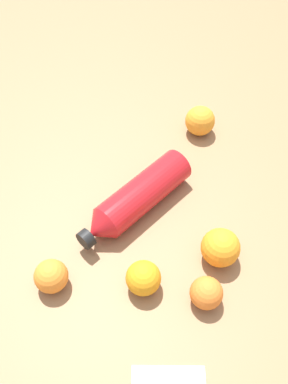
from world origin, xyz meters
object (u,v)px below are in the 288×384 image
object	(u,v)px
orange_2	(143,278)
orange_4	(220,248)
water_bottle	(136,198)
orange_3	(206,293)
orange_0	(51,276)
orange_1	(200,121)

from	to	relation	value
orange_2	orange_4	size ratio (longest dim) A/B	0.87
water_bottle	orange_3	size ratio (longest dim) A/B	4.47
orange_0	orange_2	distance (m)	0.18
orange_1	orange_2	bearing A→B (deg)	-33.50
orange_1	orange_4	bearing A→B (deg)	-13.61
water_bottle	orange_3	xyz separation A→B (m)	(0.25, 0.07, -0.01)
orange_0	orange_4	distance (m)	0.34
orange_0	orange_3	world-z (taller)	orange_0
water_bottle	orange_1	xyz separation A→B (m)	(-0.20, 0.22, -0.00)
orange_4	water_bottle	bearing A→B (deg)	-141.22
orange_0	orange_4	bearing A→B (deg)	84.98
orange_1	orange_3	distance (m)	0.47
water_bottle	orange_2	world-z (taller)	water_bottle
orange_3	orange_2	bearing A→B (deg)	-119.05
orange_3	orange_0	bearing A→B (deg)	-111.68
water_bottle	orange_0	distance (m)	0.25
orange_1	orange_3	size ratio (longest dim) A/B	1.19
orange_2	water_bottle	bearing A→B (deg)	169.61
water_bottle	orange_0	world-z (taller)	water_bottle
orange_2	orange_3	bearing A→B (deg)	60.95
water_bottle	orange_2	size ratio (longest dim) A/B	4.12
orange_0	orange_1	xyz separation A→B (m)	(-0.33, 0.43, 0.00)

